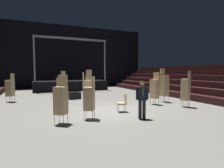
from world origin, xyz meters
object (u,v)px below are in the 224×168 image
object	(u,v)px
stage_riser	(71,85)
chair_stack_front_left	(89,85)
chair_stack_aisle_left	(61,100)
chair_stack_mid_centre	(155,88)
equipment_road_case	(74,96)
chair_stack_mid_left	(87,90)
loose_chair_near_man	(123,102)
man_with_tie	(142,97)
chair_stack_mid_right	(61,87)
chair_stack_rear_right	(10,88)
chair_stack_rear_left	(89,98)
chair_stack_rear_centre	(164,85)
chair_stack_front_right	(186,89)

from	to	relation	value
stage_riser	chair_stack_front_left	size ratio (longest dim) A/B	3.52
chair_stack_aisle_left	chair_stack_mid_centre	bearing A→B (deg)	-126.36
stage_riser	chair_stack_mid_centre	xyz separation A→B (m)	(3.24, -10.78, 0.40)
stage_riser	equipment_road_case	world-z (taller)	stage_riser
chair_stack_front_left	chair_stack_mid_left	world-z (taller)	chair_stack_front_left
chair_stack_aisle_left	equipment_road_case	world-z (taller)	chair_stack_aisle_left
chair_stack_mid_left	chair_stack_mid_centre	size ratio (longest dim) A/B	1.00
chair_stack_mid_left	loose_chair_near_man	xyz separation A→B (m)	(1.37, -1.99, -0.49)
man_with_tie	chair_stack_mid_right	size ratio (longest dim) A/B	0.80
chair_stack_rear_right	equipment_road_case	bearing A→B (deg)	-69.37
chair_stack_rear_left	chair_stack_rear_right	xyz separation A→B (m)	(-3.71, 6.45, 0.04)
man_with_tie	chair_stack_rear_centre	xyz separation A→B (m)	(3.84, 3.14, 0.19)
stage_riser	chair_stack_mid_right	distance (m)	8.09
chair_stack_front_left	loose_chair_near_man	xyz separation A→B (m)	(0.58, -4.23, -0.58)
chair_stack_rear_left	chair_stack_rear_right	world-z (taller)	chair_stack_rear_right
chair_stack_rear_centre	chair_stack_rear_left	bearing A→B (deg)	10.85
chair_stack_mid_left	chair_stack_rear_left	xyz separation A→B (m)	(-0.62, -2.66, -0.08)
man_with_tie	chair_stack_rear_left	world-z (taller)	chair_stack_rear_left
stage_riser	man_with_tie	xyz separation A→B (m)	(0.59, -13.40, 0.34)
chair_stack_rear_right	chair_stack_front_right	bearing A→B (deg)	-95.67
stage_riser	loose_chair_near_man	size ratio (longest dim) A/B	8.27
stage_riser	man_with_tie	distance (m)	13.42
chair_stack_mid_right	chair_stack_aisle_left	xyz separation A→B (m)	(-0.70, -4.94, -0.08)
chair_stack_rear_centre	chair_stack_front_right	bearing A→B (deg)	79.77
chair_stack_front_left	chair_stack_mid_right	bearing A→B (deg)	-162.09
chair_stack_front_left	equipment_road_case	xyz separation A→B (m)	(-0.83, 1.09, -0.85)
chair_stack_front_left	chair_stack_mid_right	distance (m)	1.97
man_with_tie	chair_stack_mid_centre	size ratio (longest dim) A/B	0.83
chair_stack_rear_left	chair_stack_aisle_left	size ratio (longest dim) A/B	0.96
man_with_tie	equipment_road_case	xyz separation A→B (m)	(-1.55, 6.91, -0.70)
chair_stack_rear_centre	chair_stack_mid_left	bearing A→B (deg)	-14.23
chair_stack_rear_centre	chair_stack_aisle_left	size ratio (longest dim) A/B	1.17
stage_riser	chair_stack_rear_centre	xyz separation A→B (m)	(4.43, -10.26, 0.53)
stage_riser	chair_stack_rear_centre	distance (m)	11.19
man_with_tie	chair_stack_rear_right	distance (m)	9.40
man_with_tie	chair_stack_front_right	distance (m)	4.02
chair_stack_front_left	chair_stack_rear_centre	size ratio (longest dim) A/B	0.96
chair_stack_front_left	chair_stack_mid_right	world-z (taller)	chair_stack_front_left
chair_stack_front_right	chair_stack_mid_left	world-z (taller)	chair_stack_front_right
chair_stack_mid_right	chair_stack_rear_right	bearing A→B (deg)	111.25
chair_stack_mid_left	chair_stack_mid_centre	bearing A→B (deg)	95.53
chair_stack_mid_left	chair_stack_aisle_left	world-z (taller)	chair_stack_mid_left
loose_chair_near_man	chair_stack_rear_right	bearing A→B (deg)	57.98
chair_stack_front_right	chair_stack_rear_right	world-z (taller)	chair_stack_front_right
chair_stack_mid_left	loose_chair_near_man	world-z (taller)	chair_stack_mid_left
chair_stack_front_left	chair_stack_front_right	size ratio (longest dim) A/B	1.04
chair_stack_front_left	loose_chair_near_man	bearing A→B (deg)	-70.76
chair_stack_aisle_left	stage_riser	bearing A→B (deg)	-66.84
chair_stack_mid_left	chair_stack_rear_right	bearing A→B (deg)	-112.81
chair_stack_mid_left	chair_stack_mid_right	size ratio (longest dim) A/B	0.96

